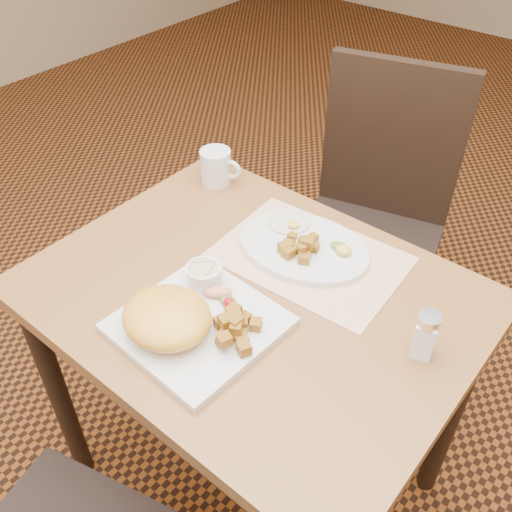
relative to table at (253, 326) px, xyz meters
The scene contains 15 objects.
ground 0.64m from the table, ahead, with size 8.00×8.00×0.00m, color black.
table is the anchor object (origin of this frame).
chair_far 0.70m from the table, 96.67° to the left, with size 0.52×0.53×0.97m.
placemat 0.20m from the table, 79.10° to the left, with size 0.40×0.28×0.00m, color white.
plate_square 0.19m from the table, 95.79° to the right, with size 0.28×0.28×0.02m, color silver.
plate_oval 0.21m from the table, 88.10° to the left, with size 0.30×0.23×0.02m, color silver, non-canonical shape.
hollandaise_mound 0.25m from the table, 103.43° to the right, with size 0.18×0.16×0.07m.
ramekin 0.18m from the table, 145.32° to the right, with size 0.08×0.08×0.04m.
garnish_sq 0.15m from the table, 103.99° to the right, with size 0.09×0.06×0.03m.
fried_egg 0.26m from the table, 107.07° to the left, with size 0.10×0.10×0.02m.
garnish_ov 0.26m from the table, 67.50° to the left, with size 0.06×0.04×0.02m.
salt_shaker 0.39m from the table, 11.26° to the left, with size 0.05×0.05×0.10m.
coffee_mug 0.45m from the table, 142.50° to the left, with size 0.11×0.08×0.09m.
home_fries_sq 0.20m from the table, 64.25° to the right, with size 0.11×0.11×0.04m.
home_fries_ov 0.20m from the table, 84.94° to the left, with size 0.09×0.10×0.04m.
Camera 1 is at (0.55, -0.65, 1.58)m, focal length 40.00 mm.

